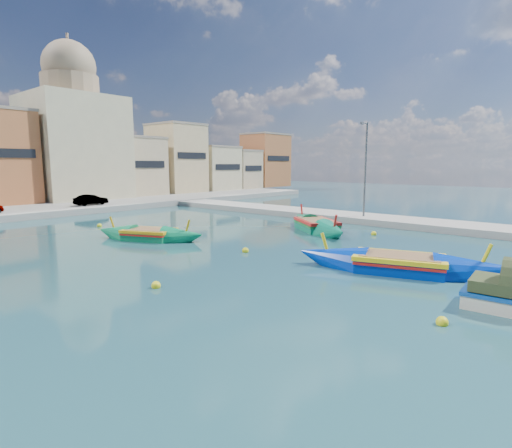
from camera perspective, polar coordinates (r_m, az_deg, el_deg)
ground at (r=16.01m, az=7.05°, el=-8.70°), size 160.00×160.00×0.00m
east_quay at (r=32.21m, az=25.13°, el=-0.24°), size 4.00×70.00×0.50m
north_quay at (r=42.61m, az=-31.60°, el=1.33°), size 80.00×8.00×0.60m
north_townhouses at (r=51.58m, az=-27.45°, el=7.92°), size 83.20×7.87×10.19m
church_block at (r=53.63m, az=-24.62°, el=11.75°), size 10.00×10.00×19.10m
quay_street_lamp at (r=33.47m, az=15.32°, el=7.60°), size 1.18×0.16×8.00m
luzzu_cyan_mid at (r=29.05m, az=8.62°, el=-0.33°), size 7.26×8.67×2.72m
luzzu_green at (r=26.04m, az=-15.00°, el=-1.63°), size 4.87×7.65×2.37m
luzzu_blue_south at (r=18.84m, az=19.73°, el=-5.61°), size 4.94×9.56×2.70m
mooring_buoys at (r=20.56m, az=-8.18°, el=-4.60°), size 23.55×25.76×0.36m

